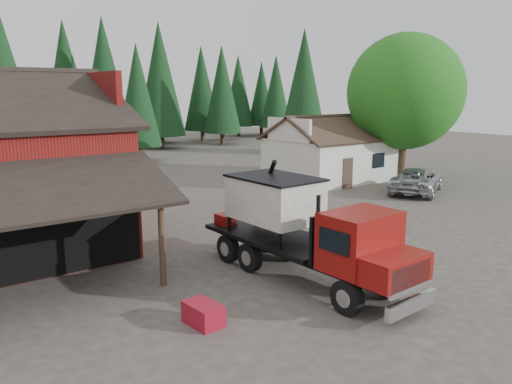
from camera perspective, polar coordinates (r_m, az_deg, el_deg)
ground at (r=18.38m, az=8.57°, el=-8.50°), size 120.00×120.00×0.00m
farmhouse at (r=35.96m, az=8.58°, el=4.03°), size 8.60×6.42×4.65m
deciduous_tree at (r=36.74m, az=16.69°, el=10.47°), size 8.00×8.00×10.20m
conifer_backdrop at (r=55.81m, az=-23.74°, el=4.07°), size 76.00×16.00×16.00m
near_pine_b at (r=45.91m, az=-13.37°, el=10.72°), size 3.96×3.96×10.40m
near_pine_c at (r=51.30m, az=5.48°, el=12.13°), size 4.84×4.84×12.40m
near_pine_d at (r=46.83m, az=-27.01°, el=11.65°), size 5.28×5.28×13.40m
feed_truck at (r=16.70m, az=5.44°, el=-4.02°), size 2.74×8.57×3.83m
silver_car at (r=32.72m, az=17.87°, el=1.30°), size 6.19×4.82×1.56m
equip_box at (r=13.99m, az=-6.05°, el=-13.69°), size 0.80×1.16×0.60m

